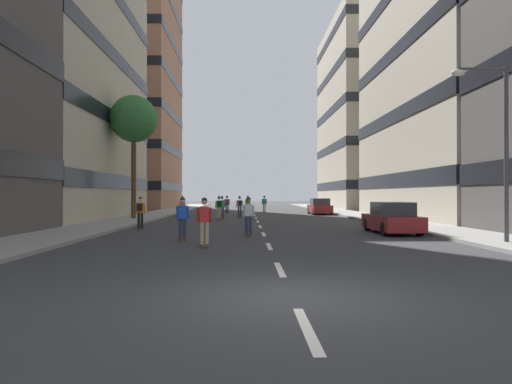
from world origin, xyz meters
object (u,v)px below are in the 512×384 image
at_px(skater_5, 222,206).
at_px(skater_7, 240,205).
at_px(skater_4, 140,211).
at_px(street_tree_near, 134,120).
at_px(streetlamp_right, 496,134).
at_px(skater_6, 227,203).
at_px(skater_1, 182,205).
at_px(parked_car_mid, 392,219).
at_px(skater_8, 248,204).
at_px(skater_3, 183,217).
at_px(skater_9, 264,203).
at_px(skater_10, 219,206).
at_px(skater_2, 204,219).
at_px(parked_car_near, 320,207).
at_px(skater_0, 248,214).

relative_size(skater_5, skater_7, 1.00).
bearing_deg(skater_4, skater_5, 70.20).
bearing_deg(street_tree_near, streetlamp_right, -44.07).
bearing_deg(skater_6, skater_1, -135.85).
relative_size(parked_car_mid, skater_8, 2.47).
height_order(skater_3, skater_6, same).
height_order(skater_9, skater_10, same).
height_order(street_tree_near, skater_3, street_tree_near).
xyz_separation_m(skater_2, skater_4, (-4.20, 8.13, 0.03)).
bearing_deg(parked_car_near, skater_4, -124.83).
bearing_deg(parked_car_mid, streetlamp_right, -67.34).
xyz_separation_m(parked_car_near, skater_2, (-8.59, -26.52, 0.29)).
bearing_deg(parked_car_mid, skater_1, 124.10).
distance_m(skater_2, skater_7, 19.73).
bearing_deg(parked_car_mid, skater_5, 123.61).
relative_size(skater_6, skater_8, 1.00).
xyz_separation_m(streetlamp_right, skater_7, (-9.75, 19.56, -3.12)).
distance_m(skater_6, skater_8, 2.18).
bearing_deg(skater_3, street_tree_near, 110.85).
xyz_separation_m(parked_car_mid, skater_8, (-6.86, 23.38, 0.29)).
bearing_deg(skater_10, skater_8, 79.14).
xyz_separation_m(skater_7, skater_8, (0.70, 9.07, -0.03)).
bearing_deg(parked_car_mid, skater_4, 167.89).
distance_m(skater_0, skater_3, 3.47).
bearing_deg(skater_8, streetlamp_right, -72.46).
height_order(parked_car_mid, skater_5, skater_5).
bearing_deg(skater_8, skater_5, -101.80).
bearing_deg(skater_5, parked_car_near, 40.69).
relative_size(parked_car_near, streetlamp_right, 0.68).
relative_size(skater_1, skater_5, 1.00).
bearing_deg(skater_2, parked_car_near, 72.05).
distance_m(skater_4, skater_8, 21.47).
bearing_deg(skater_10, skater_9, 73.85).
bearing_deg(parked_car_near, skater_1, -170.11).
distance_m(skater_0, skater_9, 26.63).
distance_m(skater_0, skater_10, 13.07).
bearing_deg(skater_1, streetlamp_right, -58.17).
bearing_deg(skater_5, street_tree_near, -165.48).
height_order(parked_car_mid, skater_6, skater_6).
bearing_deg(skater_6, skater_2, -89.32).
relative_size(skater_6, skater_9, 1.00).
bearing_deg(skater_3, skater_7, 83.11).
distance_m(skater_2, skater_3, 2.43).
bearing_deg(skater_0, street_tree_near, 123.30).
xyz_separation_m(parked_car_mid, skater_6, (-8.92, 22.66, 0.32)).
bearing_deg(parked_car_near, skater_9, 139.41).
bearing_deg(skater_5, skater_2, -88.95).
xyz_separation_m(parked_car_mid, skater_1, (-12.80, 18.90, 0.29)).
relative_size(street_tree_near, skater_2, 5.12).
height_order(street_tree_near, skater_0, street_tree_near).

